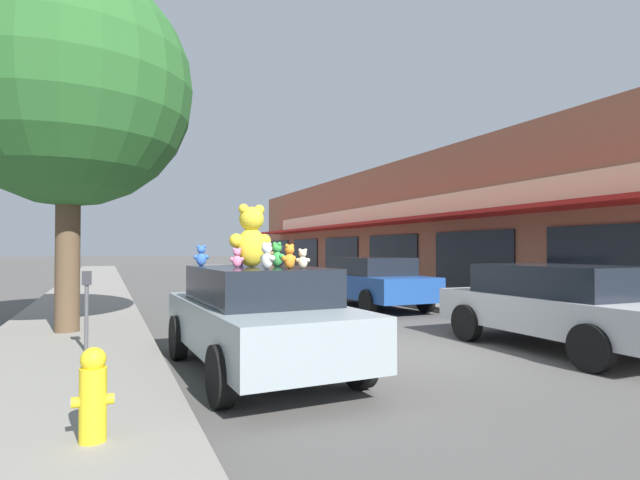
{
  "coord_description": "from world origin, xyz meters",
  "views": [
    {
      "loc": [
        -4.67,
        -7.52,
        1.79
      ],
      "look_at": [
        -0.97,
        1.08,
        1.96
      ],
      "focal_mm": 28.0,
      "sensor_mm": 36.0,
      "label": 1
    }
  ],
  "objects": [
    {
      "name": "ground_plane",
      "position": [
        0.0,
        0.0,
        0.0
      ],
      "size": [
        260.0,
        260.0,
        0.0
      ],
      "primitive_type": "plane",
      "color": "#514F4C"
    },
    {
      "name": "sidewalk_near",
      "position": [
        -5.28,
        0.0,
        0.08
      ],
      "size": [
        2.83,
        90.0,
        0.17
      ],
      "color": "gray",
      "rests_on": "ground_plane"
    },
    {
      "name": "sidewalk_far",
      "position": [
        5.28,
        0.0,
        0.08
      ],
      "size": [
        2.83,
        90.0,
        0.17
      ],
      "color": "gray",
      "rests_on": "ground_plane"
    },
    {
      "name": "storefront_row",
      "position": [
        14.33,
        10.98,
        2.78
      ],
      "size": [
        16.83,
        35.6,
        5.56
      ],
      "color": "#9E6047",
      "rests_on": "ground_plane"
    },
    {
      "name": "plush_art_car",
      "position": [
        -2.63,
        -0.48,
        0.82
      ],
      "size": [
        2.14,
        4.47,
        1.52
      ],
      "rotation": [
        0.0,
        0.0,
        0.04
      ],
      "color": "#8C999E",
      "rests_on": "ground_plane"
    },
    {
      "name": "teddy_bear_giant",
      "position": [
        -2.7,
        -0.35,
        1.97
      ],
      "size": [
        0.7,
        0.46,
        0.93
      ],
      "rotation": [
        0.0,
        0.0,
        3.37
      ],
      "color": "yellow",
      "rests_on": "plush_art_car"
    },
    {
      "name": "teddy_bear_purple",
      "position": [
        -2.66,
        0.35,
        1.63
      ],
      "size": [
        0.16,
        0.15,
        0.22
      ],
      "rotation": [
        0.0,
        0.0,
        3.84
      ],
      "color": "purple",
      "rests_on": "plush_art_car"
    },
    {
      "name": "teddy_bear_brown",
      "position": [
        -2.09,
        0.6,
        1.63
      ],
      "size": [
        0.17,
        0.12,
        0.23
      ],
      "rotation": [
        0.0,
        0.0,
        3.52
      ],
      "color": "olive",
      "rests_on": "plush_art_car"
    },
    {
      "name": "teddy_bear_blue",
      "position": [
        -3.29,
        0.42,
        1.68
      ],
      "size": [
        0.25,
        0.17,
        0.33
      ],
      "rotation": [
        0.0,
        0.0,
        2.87
      ],
      "color": "blue",
      "rests_on": "plush_art_car"
    },
    {
      "name": "teddy_bear_black",
      "position": [
        -2.2,
        -0.17,
        1.68
      ],
      "size": [
        0.23,
        0.21,
        0.32
      ],
      "rotation": [
        0.0,
        0.0,
        2.48
      ],
      "color": "black",
      "rests_on": "plush_art_car"
    },
    {
      "name": "teddy_bear_pink",
      "position": [
        -2.95,
        -0.5,
        1.66
      ],
      "size": [
        0.21,
        0.13,
        0.28
      ],
      "rotation": [
        0.0,
        0.0,
        3.02
      ],
      "color": "pink",
      "rests_on": "plush_art_car"
    },
    {
      "name": "teddy_bear_orange",
      "position": [
        -2.42,
        -1.24,
        1.68
      ],
      "size": [
        0.25,
        0.19,
        0.33
      ],
      "rotation": [
        0.0,
        0.0,
        3.58
      ],
      "color": "orange",
      "rests_on": "plush_art_car"
    },
    {
      "name": "teddy_bear_cream",
      "position": [
        -2.24,
        -1.27,
        1.65
      ],
      "size": [
        0.2,
        0.17,
        0.27
      ],
      "rotation": [
        0.0,
        0.0,
        2.53
      ],
      "color": "beige",
      "rests_on": "plush_art_car"
    },
    {
      "name": "teddy_bear_white",
      "position": [
        -2.75,
        -1.32,
        1.69
      ],
      "size": [
        0.2,
        0.27,
        0.35
      ],
      "rotation": [
        0.0,
        0.0,
        1.98
      ],
      "color": "white",
      "rests_on": "plush_art_car"
    },
    {
      "name": "teddy_bear_green",
      "position": [
        -2.31,
        -0.39,
        1.7
      ],
      "size": [
        0.21,
        0.28,
        0.37
      ],
      "rotation": [
        0.0,
        0.0,
        1.98
      ],
      "color": "green",
      "rests_on": "plush_art_car"
    },
    {
      "name": "parked_car_far_left",
      "position": [
        2.71,
        -1.05,
        0.82
      ],
      "size": [
        2.01,
        4.38,
        1.5
      ],
      "color": "#B7B7BC",
      "rests_on": "ground_plane"
    },
    {
      "name": "parked_car_far_center",
      "position": [
        2.71,
        5.73,
        0.82
      ],
      "size": [
        2.06,
        4.71,
        1.54
      ],
      "color": "#1E4793",
      "rests_on": "ground_plane"
    },
    {
      "name": "street_tree",
      "position": [
        -5.37,
        3.48,
        5.0
      ],
      "size": [
        4.78,
        4.78,
        7.24
      ],
      "color": "brown",
      "rests_on": "sidewalk_near"
    },
    {
      "name": "fire_hydrant",
      "position": [
        -4.76,
        -2.88,
        0.56
      ],
      "size": [
        0.33,
        0.22,
        0.79
      ],
      "color": "yellow",
      "rests_on": "sidewalk_near"
    },
    {
      "name": "parking_meter",
      "position": [
        -4.95,
        1.22,
        0.98
      ],
      "size": [
        0.14,
        0.1,
        1.27
      ],
      "color": "#4C4C51",
      "rests_on": "sidewalk_near"
    }
  ]
}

